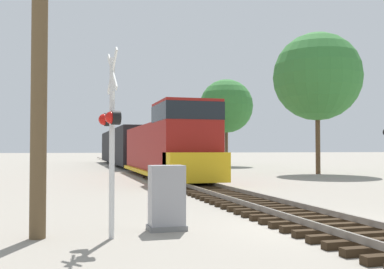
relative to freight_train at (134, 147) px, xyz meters
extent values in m
plane|color=gray|center=(0.00, -33.32, -2.06)|extent=(400.00, 400.00, 0.00)
cube|color=black|center=(0.00, -35.42, -1.98)|extent=(2.60, 0.22, 0.16)
cube|color=black|center=(0.00, -34.82, -1.98)|extent=(2.60, 0.22, 0.16)
cube|color=black|center=(0.00, -34.22, -1.98)|extent=(2.60, 0.22, 0.16)
cube|color=black|center=(0.00, -33.62, -1.98)|extent=(2.60, 0.22, 0.16)
cube|color=black|center=(0.00, -33.02, -1.98)|extent=(2.60, 0.22, 0.16)
cube|color=black|center=(0.00, -32.42, -1.98)|extent=(2.60, 0.22, 0.16)
cube|color=black|center=(0.00, -31.82, -1.98)|extent=(2.60, 0.22, 0.16)
cube|color=black|center=(0.00, -31.22, -1.98)|extent=(2.60, 0.22, 0.16)
cube|color=black|center=(0.00, -30.62, -1.98)|extent=(2.60, 0.22, 0.16)
cube|color=black|center=(0.00, -30.02, -1.98)|extent=(2.60, 0.22, 0.16)
cube|color=black|center=(0.00, -29.42, -1.98)|extent=(2.60, 0.22, 0.16)
cube|color=black|center=(0.00, -28.82, -1.98)|extent=(2.60, 0.22, 0.16)
cube|color=black|center=(0.00, -28.22, -1.98)|extent=(2.60, 0.22, 0.16)
cube|color=black|center=(0.00, -27.62, -1.98)|extent=(2.60, 0.22, 0.16)
cube|color=black|center=(0.00, -27.02, -1.98)|extent=(2.60, 0.22, 0.16)
cube|color=black|center=(0.00, -26.42, -1.98)|extent=(2.60, 0.22, 0.16)
cube|color=black|center=(0.00, -25.82, -1.98)|extent=(2.60, 0.22, 0.16)
cube|color=black|center=(0.00, -25.22, -1.98)|extent=(2.60, 0.22, 0.16)
cube|color=black|center=(0.00, -24.62, -1.98)|extent=(2.60, 0.22, 0.16)
cube|color=black|center=(0.00, -24.02, -1.98)|extent=(2.60, 0.22, 0.16)
cube|color=black|center=(0.00, -23.42, -1.98)|extent=(2.60, 0.22, 0.16)
cube|color=black|center=(0.00, -22.82, -1.98)|extent=(2.60, 0.22, 0.16)
cube|color=black|center=(0.00, -22.22, -1.98)|extent=(2.60, 0.22, 0.16)
cube|color=black|center=(0.00, -21.62, -1.98)|extent=(2.60, 0.22, 0.16)
cube|color=black|center=(0.00, -21.02, -1.98)|extent=(2.60, 0.22, 0.16)
cube|color=black|center=(0.00, -20.42, -1.98)|extent=(2.60, 0.22, 0.16)
cube|color=black|center=(0.00, -19.82, -1.98)|extent=(2.60, 0.22, 0.16)
cube|color=black|center=(0.00, -19.22, -1.98)|extent=(2.60, 0.22, 0.16)
cube|color=black|center=(0.00, -18.62, -1.98)|extent=(2.60, 0.22, 0.16)
cube|color=black|center=(0.00, -18.02, -1.98)|extent=(2.60, 0.22, 0.16)
cube|color=black|center=(0.00, -17.42, -1.98)|extent=(2.60, 0.22, 0.16)
cube|color=black|center=(0.00, -16.82, -1.98)|extent=(2.60, 0.22, 0.16)
cube|color=black|center=(0.00, -16.22, -1.98)|extent=(2.60, 0.22, 0.16)
cube|color=black|center=(0.00, -15.62, -1.98)|extent=(2.60, 0.22, 0.16)
cube|color=black|center=(0.00, -15.02, -1.98)|extent=(2.60, 0.22, 0.16)
cube|color=black|center=(0.00, -14.42, -1.98)|extent=(2.60, 0.22, 0.16)
cube|color=black|center=(0.00, -13.82, -1.98)|extent=(2.60, 0.22, 0.16)
cube|color=slate|center=(-0.72, -33.32, -1.82)|extent=(0.07, 160.00, 0.15)
cube|color=slate|center=(0.72, -33.32, -1.82)|extent=(0.07, 160.00, 0.15)
cube|color=maroon|center=(0.00, -11.07, -0.13)|extent=(2.55, 12.57, 3.24)
cube|color=maroon|center=(0.00, -19.88, 0.33)|extent=(3.00, 3.95, 4.15)
cube|color=black|center=(0.00, -19.88, 1.79)|extent=(3.03, 3.99, 0.91)
cube|color=gold|center=(0.00, -21.85, -1.02)|extent=(3.00, 1.80, 1.45)
cube|color=gold|center=(0.00, -13.77, -1.63)|extent=(3.06, 17.60, 0.24)
cube|color=black|center=(0.00, -19.61, -1.56)|extent=(1.58, 2.20, 1.00)
cube|color=black|center=(0.00, -7.93, -1.56)|extent=(1.58, 2.20, 1.00)
cube|color=black|center=(0.00, 2.86, 0.14)|extent=(2.85, 12.61, 3.77)
cube|color=black|center=(0.00, -1.24, -1.61)|extent=(1.58, 2.20, 0.90)
cube|color=black|center=(0.00, 6.96, -1.61)|extent=(1.58, 2.20, 0.90)
cube|color=black|center=(0.00, 16.82, 0.14)|extent=(2.85, 12.61, 3.77)
cube|color=black|center=(0.00, 12.72, -1.61)|extent=(1.58, 2.20, 0.90)
cube|color=black|center=(0.00, 20.91, -1.61)|extent=(1.58, 2.20, 0.90)
cylinder|color=silver|center=(-5.13, -33.22, -0.09)|extent=(0.12, 0.12, 3.94)
cube|color=white|center=(-5.13, -33.22, 1.58)|extent=(0.14, 0.92, 0.93)
cube|color=white|center=(-5.13, -33.22, 1.58)|extent=(0.14, 0.92, 0.93)
cube|color=black|center=(-5.13, -33.22, 0.54)|extent=(0.17, 0.86, 0.06)
cylinder|color=black|center=(-5.17, -32.88, 0.54)|extent=(0.22, 0.32, 0.30)
sphere|color=red|center=(-5.27, -32.89, 0.54)|extent=(0.26, 0.26, 0.26)
cylinder|color=black|center=(-5.09, -33.57, 0.54)|extent=(0.22, 0.32, 0.30)
sphere|color=red|center=(-5.19, -33.58, 0.54)|extent=(0.26, 0.26, 0.26)
cube|color=white|center=(-5.13, -33.22, 1.03)|extent=(0.07, 0.32, 0.20)
cube|color=slate|center=(-3.76, -32.55, -2.00)|extent=(0.90, 0.62, 0.12)
cube|color=#939399|center=(-3.76, -32.55, -1.22)|extent=(0.82, 0.56, 1.43)
cylinder|color=brown|center=(-6.68, -32.80, 2.82)|extent=(0.35, 0.35, 9.76)
cylinder|color=brown|center=(12.45, -12.40, 0.68)|extent=(0.36, 0.36, 5.48)
sphere|color=#337533|center=(12.45, -12.40, 5.46)|extent=(6.80, 6.80, 6.80)
cylinder|color=brown|center=(10.94, 4.20, 0.40)|extent=(0.35, 0.35, 4.91)
sphere|color=#337533|center=(10.94, 4.20, 4.65)|extent=(5.99, 5.99, 5.99)
cylinder|color=brown|center=(11.42, 16.23, 0.74)|extent=(0.32, 0.32, 5.60)
sphere|color=#236028|center=(11.42, 16.23, 4.76)|extent=(4.05, 4.05, 4.05)
camera|label=1|loc=(-6.03, -43.11, -0.11)|focal=42.00mm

